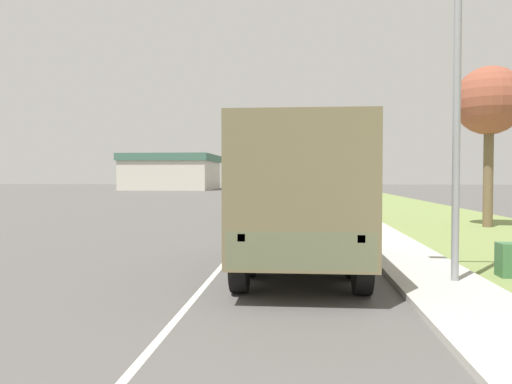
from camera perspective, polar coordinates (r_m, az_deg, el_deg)
The scene contains 12 objects.
ground_plane at distance 40.54m, azimuth 2.34°, elevation -1.17°, with size 180.00×180.00×0.00m, color #565451.
lane_centre_stripe at distance 40.54m, azimuth 2.34°, elevation -1.17°, with size 0.12×120.00×0.00m.
sidewalk_right at distance 40.59m, azimuth 8.70°, elevation -1.11°, with size 1.80×120.00×0.12m.
grass_strip_right at distance 41.12m, azimuth 14.83°, elevation -1.18°, with size 7.00×120.00×0.02m.
military_truck at distance 10.85m, azimuth 5.07°, elevation -0.18°, with size 2.47×6.67×3.16m.
car_nearest_ahead at distance 22.40m, azimuth 4.74°, elevation -1.77°, with size 1.88×4.74×1.58m.
car_second_ahead at distance 30.60m, azimuth 5.19°, elevation -0.82°, with size 1.90×4.19×1.58m.
car_third_ahead at distance 45.86m, azimuth 4.61°, elevation -0.05°, with size 1.83×4.31×1.38m.
lamp_post at distance 10.28m, azimuth 20.84°, elevation 13.19°, with size 1.69×0.24×6.74m.
tree_mid_right at distance 22.77m, azimuth 25.11°, elevation 9.23°, with size 2.78×2.78×6.57m.
utility_box at distance 11.68m, azimuth 27.23°, elevation -6.92°, with size 0.55×0.45×0.70m.
building_distant at distance 81.24m, azimuth -9.57°, elevation 2.28°, with size 13.80×14.40×5.57m.
Camera 1 is at (1.79, -0.45, 2.10)m, focal length 35.00 mm.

